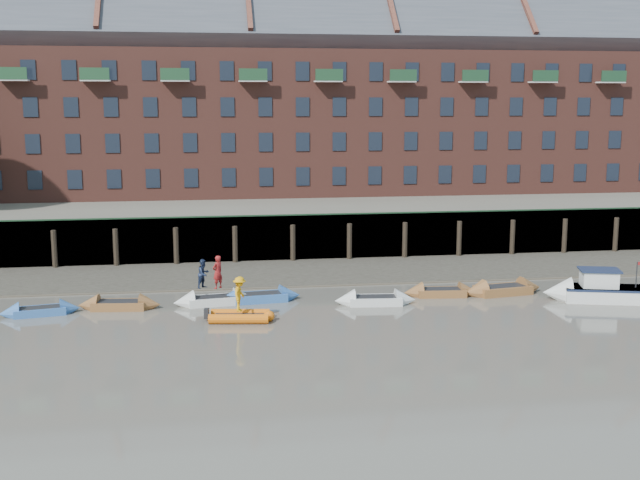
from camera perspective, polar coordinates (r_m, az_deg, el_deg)
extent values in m
plane|color=#615C52|center=(34.80, -1.13, -8.67)|extent=(220.00, 220.00, 0.00)
cube|color=#3D382F|center=(52.09, -3.65, -2.42)|extent=(110.00, 8.00, 0.50)
cube|color=#4C4336|center=(48.79, -3.32, -3.26)|extent=(110.00, 1.60, 0.10)
cube|color=#2D2A26|center=(56.10, -4.05, 0.12)|extent=(110.00, 0.80, 3.20)
cylinder|color=black|center=(56.22, -18.37, -0.65)|extent=(0.36, 0.36, 2.60)
cylinder|color=black|center=(55.66, -14.31, -0.55)|extent=(0.36, 0.36, 2.60)
cylinder|color=black|center=(55.38, -10.19, -0.45)|extent=(0.36, 0.36, 2.60)
cylinder|color=black|center=(55.39, -6.06, -0.35)|extent=(0.36, 0.36, 2.60)
cylinder|color=black|center=(55.69, -1.94, -0.24)|extent=(0.36, 0.36, 2.60)
cylinder|color=black|center=(56.28, 2.11, -0.14)|extent=(0.36, 0.36, 2.60)
cylinder|color=black|center=(57.13, 6.05, -0.03)|extent=(0.36, 0.36, 2.60)
cylinder|color=black|center=(58.25, 9.87, 0.07)|extent=(0.36, 0.36, 2.60)
cylinder|color=black|center=(59.62, 13.52, 0.16)|extent=(0.36, 0.36, 2.60)
cylinder|color=black|center=(61.22, 17.00, 0.25)|extent=(0.36, 0.36, 2.60)
cylinder|color=black|center=(63.04, 20.29, 0.33)|extent=(0.36, 0.36, 2.60)
cube|color=#264C2D|center=(55.54, -4.05, 1.75)|extent=(110.00, 0.06, 0.10)
cube|color=#5E594D|center=(69.51, -4.92, 2.00)|extent=(110.00, 28.00, 3.20)
cube|color=brown|center=(69.88, -5.06, 8.29)|extent=(80.00, 10.00, 12.00)
cube|color=#42444C|center=(70.06, -5.15, 14.19)|extent=(80.60, 15.56, 15.56)
cube|color=black|center=(66.26, -19.61, 4.04)|extent=(1.10, 0.12, 1.50)
cube|color=black|center=(65.74, -17.04, 4.14)|extent=(1.10, 0.12, 1.50)
cube|color=black|center=(65.36, -14.43, 4.23)|extent=(1.10, 0.12, 1.50)
cube|color=black|center=(65.11, -11.80, 4.31)|extent=(1.10, 0.12, 1.50)
cube|color=black|center=(65.00, -9.15, 4.38)|extent=(1.10, 0.12, 1.50)
cube|color=black|center=(65.03, -6.50, 4.45)|extent=(1.10, 0.12, 1.50)
cube|color=black|center=(65.20, -3.86, 4.50)|extent=(1.10, 0.12, 1.50)
cube|color=black|center=(65.51, -1.23, 4.55)|extent=(1.10, 0.12, 1.50)
cube|color=black|center=(65.95, 1.36, 4.58)|extent=(1.10, 0.12, 1.50)
cube|color=black|center=(66.52, 3.92, 4.61)|extent=(1.10, 0.12, 1.50)
cube|color=black|center=(67.23, 6.42, 4.62)|extent=(1.10, 0.12, 1.50)
cube|color=black|center=(68.05, 8.87, 4.63)|extent=(1.10, 0.12, 1.50)
cube|color=black|center=(69.00, 11.26, 4.63)|extent=(1.10, 0.12, 1.50)
cube|color=black|center=(70.07, 13.58, 4.62)|extent=(1.10, 0.12, 1.50)
cube|color=black|center=(71.24, 15.83, 4.60)|extent=(1.10, 0.12, 1.50)
cube|color=black|center=(72.52, 18.00, 4.58)|extent=(1.10, 0.12, 1.50)
cube|color=black|center=(73.90, 20.09, 4.56)|extent=(1.10, 0.12, 1.50)
cube|color=black|center=(66.06, -19.75, 6.45)|extent=(1.10, 0.12, 1.50)
cube|color=black|center=(65.54, -17.16, 6.57)|extent=(1.10, 0.12, 1.50)
cube|color=black|center=(65.16, -14.54, 6.68)|extent=(1.10, 0.12, 1.50)
cube|color=black|center=(64.91, -11.89, 6.77)|extent=(1.10, 0.12, 1.50)
cube|color=black|center=(64.80, -9.22, 6.85)|extent=(1.10, 0.12, 1.50)
cube|color=black|center=(64.83, -6.55, 6.91)|extent=(1.10, 0.12, 1.50)
cube|color=black|center=(65.00, -3.89, 6.96)|extent=(1.10, 0.12, 1.50)
cube|color=black|center=(65.31, -1.24, 6.99)|extent=(1.10, 0.12, 1.50)
cube|color=black|center=(65.75, 1.37, 7.01)|extent=(1.10, 0.12, 1.50)
cube|color=black|center=(66.33, 3.94, 7.02)|extent=(1.10, 0.12, 1.50)
cube|color=black|center=(67.03, 6.47, 7.01)|extent=(1.10, 0.12, 1.50)
cube|color=black|center=(67.86, 8.94, 6.98)|extent=(1.10, 0.12, 1.50)
cube|color=black|center=(68.81, 11.34, 6.95)|extent=(1.10, 0.12, 1.50)
cube|color=black|center=(69.88, 13.67, 6.91)|extent=(1.10, 0.12, 1.50)
cube|color=black|center=(71.06, 15.93, 6.85)|extent=(1.10, 0.12, 1.50)
cube|color=black|center=(72.34, 18.11, 6.79)|extent=(1.10, 0.12, 1.50)
cube|color=black|center=(73.72, 20.22, 6.72)|extent=(1.10, 0.12, 1.50)
cube|color=black|center=(65.98, -19.89, 8.88)|extent=(1.10, 0.12, 1.50)
cube|color=black|center=(65.46, -17.29, 9.02)|extent=(1.10, 0.12, 1.50)
cube|color=black|center=(65.08, -14.65, 9.14)|extent=(1.10, 0.12, 1.50)
cube|color=black|center=(64.83, -11.98, 9.24)|extent=(1.10, 0.12, 1.50)
cube|color=black|center=(64.72, -9.29, 9.32)|extent=(1.10, 0.12, 1.50)
cube|color=black|center=(64.75, -6.60, 9.39)|extent=(1.10, 0.12, 1.50)
cube|color=black|center=(64.92, -3.92, 9.43)|extent=(1.10, 0.12, 1.50)
cube|color=black|center=(65.23, -1.25, 9.45)|extent=(1.10, 0.12, 1.50)
cube|color=black|center=(65.67, 1.38, 9.45)|extent=(1.10, 0.12, 1.50)
cube|color=black|center=(66.25, 3.97, 9.44)|extent=(1.10, 0.12, 1.50)
cube|color=black|center=(66.95, 6.52, 9.40)|extent=(1.10, 0.12, 1.50)
cube|color=black|center=(67.78, 9.00, 9.35)|extent=(1.10, 0.12, 1.50)
cube|color=black|center=(68.74, 11.42, 9.28)|extent=(1.10, 0.12, 1.50)
cube|color=black|center=(69.80, 13.77, 9.20)|extent=(1.10, 0.12, 1.50)
cube|color=black|center=(70.98, 16.04, 9.11)|extent=(1.10, 0.12, 1.50)
cube|color=black|center=(72.27, 18.23, 9.01)|extent=(1.10, 0.12, 1.50)
cube|color=black|center=(73.65, 20.35, 8.89)|extent=(1.10, 0.12, 1.50)
cube|color=black|center=(66.02, -20.04, 11.31)|extent=(1.10, 0.12, 1.50)
cube|color=black|center=(65.50, -17.42, 11.46)|extent=(1.10, 0.12, 1.50)
cube|color=black|center=(65.12, -14.75, 11.60)|extent=(1.10, 0.12, 1.50)
cube|color=black|center=(64.87, -12.07, 11.71)|extent=(1.10, 0.12, 1.50)
cube|color=black|center=(64.76, -9.36, 11.80)|extent=(1.10, 0.12, 1.50)
cube|color=black|center=(64.80, -6.65, 11.86)|extent=(1.10, 0.12, 1.50)
cube|color=black|center=(64.96, -3.95, 11.90)|extent=(1.10, 0.12, 1.50)
cube|color=black|center=(65.27, -1.26, 11.91)|extent=(1.10, 0.12, 1.50)
cube|color=black|center=(65.71, 1.39, 11.89)|extent=(1.10, 0.12, 1.50)
cube|color=black|center=(66.29, 4.00, 11.86)|extent=(1.10, 0.12, 1.50)
cube|color=black|center=(66.99, 6.56, 11.80)|extent=(1.10, 0.12, 1.50)
cube|color=black|center=(67.82, 9.06, 11.71)|extent=(1.10, 0.12, 1.50)
cube|color=black|center=(68.78, 11.50, 11.61)|extent=(1.10, 0.12, 1.50)
cube|color=black|center=(69.84, 13.86, 11.50)|extent=(1.10, 0.12, 1.50)
cube|color=black|center=(71.02, 16.15, 11.37)|extent=(1.10, 0.12, 1.50)
cube|color=black|center=(72.30, 18.36, 11.22)|extent=(1.10, 0.12, 1.50)
cube|color=black|center=(73.69, 20.48, 11.07)|extent=(1.10, 0.12, 1.50)
cube|color=#3362A7|center=(44.61, -19.30, -4.79)|extent=(2.77, 1.65, 0.41)
cone|color=#3362A7|center=(44.63, -17.35, -4.68)|extent=(1.22, 1.34, 1.17)
cone|color=#3362A7|center=(44.64, -21.24, -4.90)|extent=(1.22, 1.34, 1.17)
cube|color=black|center=(44.57, -19.31, -4.57)|extent=(2.29, 1.28, 0.06)
cube|color=brown|center=(44.60, -14.08, -4.51)|extent=(2.94, 1.57, 0.44)
cone|color=brown|center=(44.30, -11.98, -4.52)|extent=(1.23, 1.38, 1.27)
cone|color=brown|center=(44.97, -16.14, -4.48)|extent=(1.23, 1.38, 1.27)
cube|color=black|center=(44.56, -14.09, -4.26)|extent=(2.44, 1.20, 0.06)
cube|color=silver|center=(44.63, -7.53, -4.28)|extent=(3.04, 1.71, 0.45)
cone|color=silver|center=(44.92, -5.41, -4.14)|extent=(1.30, 1.45, 1.30)
cone|color=silver|center=(44.40, -9.68, -4.41)|extent=(1.30, 1.45, 1.30)
cube|color=black|center=(44.58, -7.54, -4.02)|extent=(2.52, 1.32, 0.06)
cube|color=#3362A7|center=(45.04, -4.29, -4.08)|extent=(3.06, 1.64, 0.46)
cone|color=#3362A7|center=(45.37, -2.15, -3.96)|extent=(1.28, 1.44, 1.33)
cone|color=#3362A7|center=(44.78, -6.45, -4.20)|extent=(1.28, 1.44, 1.33)
cube|color=black|center=(44.99, -4.29, -3.82)|extent=(2.54, 1.25, 0.06)
cube|color=silver|center=(44.35, 3.94, -4.30)|extent=(2.98, 1.54, 0.45)
cone|color=silver|center=(44.60, 6.09, -4.26)|extent=(1.23, 1.39, 1.30)
cone|color=silver|center=(44.16, 1.77, -4.35)|extent=(1.23, 1.39, 1.30)
cube|color=black|center=(44.30, 3.94, -4.05)|extent=(2.47, 1.17, 0.06)
cube|color=brown|center=(46.64, 8.60, -3.70)|extent=(2.86, 1.48, 0.43)
cone|color=brown|center=(47.00, 10.52, -3.65)|extent=(1.18, 1.33, 1.25)
cone|color=brown|center=(46.33, 6.64, -3.74)|extent=(1.18, 1.33, 1.25)
cube|color=black|center=(46.59, 8.60, -3.46)|extent=(2.37, 1.13, 0.06)
cube|color=brown|center=(47.74, 12.87, -3.48)|extent=(3.39, 1.96, 0.50)
cone|color=brown|center=(48.71, 14.75, -3.30)|extent=(1.47, 1.63, 1.44)
cone|color=brown|center=(46.82, 10.92, -3.67)|extent=(1.47, 1.63, 1.44)
cube|color=black|center=(47.69, 12.88, -3.21)|extent=(2.80, 1.51, 0.06)
cylinder|color=orange|center=(41.68, -5.68, -5.22)|extent=(3.05, 0.92, 0.50)
cylinder|color=orange|center=(40.67, -5.82, -5.61)|extent=(3.05, 0.92, 0.50)
sphere|color=orange|center=(41.06, -3.65, -5.43)|extent=(0.57, 0.57, 0.57)
cube|color=black|center=(41.17, -5.75, -5.41)|extent=(2.60, 1.21, 0.17)
cube|color=silver|center=(47.68, 19.60, -3.63)|extent=(4.79, 2.92, 0.82)
cone|color=silver|center=(47.15, 16.49, -3.61)|extent=(1.95, 2.15, 1.82)
cube|color=#19233F|center=(47.60, 19.62, -3.22)|extent=(4.80, 2.95, 0.12)
cube|color=silver|center=(47.41, 19.23, -2.61)|extent=(2.20, 1.81, 0.91)
cube|color=#19233F|center=(47.31, 19.26, -2.02)|extent=(2.51, 2.06, 0.09)
imported|color=maroon|center=(44.37, -7.30, -2.28)|extent=(0.79, 0.78, 1.84)
imported|color=#19233F|center=(44.57, -8.28, -2.39)|extent=(0.98, 1.00, 1.62)
imported|color=orange|center=(40.80, -5.73, -3.84)|extent=(0.97, 1.30, 1.79)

